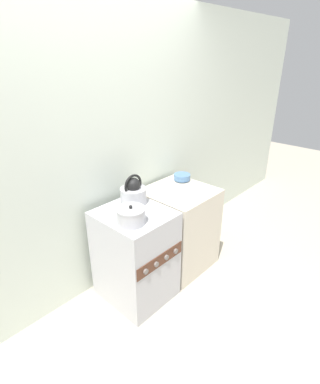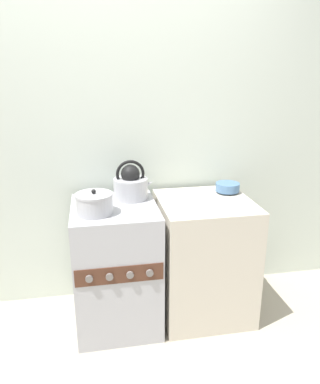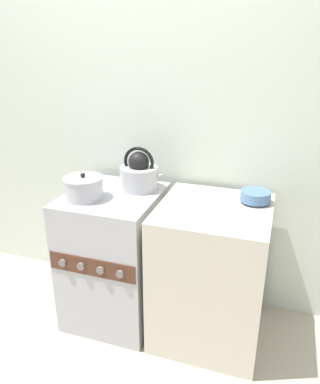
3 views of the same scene
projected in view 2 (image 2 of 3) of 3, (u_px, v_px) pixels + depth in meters
The scene contains 7 objects.
ground_plane at pixel (122, 348), 2.38m from camera, with size 12.00×12.00×0.00m, color #B2A893.
wall_back at pixel (108, 134), 2.65m from camera, with size 7.00×0.06×2.50m.
stove at pixel (116, 265), 2.53m from camera, with size 0.55×0.62×0.85m.
counter at pixel (203, 257), 2.65m from camera, with size 0.62×0.63×0.85m.
kettle at pixel (131, 185), 2.51m from camera, with size 0.28×0.23×0.27m.
cooking_pot at pixel (94, 204), 2.25m from camera, with size 0.23×0.23×0.16m.
enamel_bowl at pixel (227, 187), 2.67m from camera, with size 0.17×0.17×0.07m.
Camera 2 is at (-0.12, -1.96, 1.68)m, focal length 35.00 mm.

